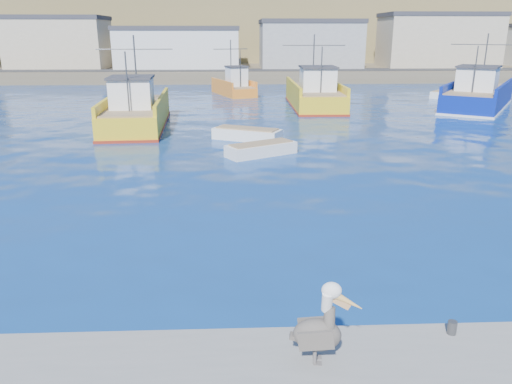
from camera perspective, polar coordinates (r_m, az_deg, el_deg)
ground at (r=14.34m, az=4.45°, el=-10.26°), size 260.00×260.00×0.00m
dock_bollards at (r=11.22m, az=9.79°, el=-15.30°), size 36.20×0.20×0.30m
far_shore at (r=121.81m, az=-1.75°, el=18.77°), size 200.00×81.00×24.00m
trawler_yellow_a at (r=38.52m, az=-13.54°, el=8.84°), size 5.63×12.55×6.65m
trawler_yellow_b at (r=48.39m, az=6.72°, el=10.94°), size 5.97×12.64×6.68m
trawler_blue at (r=51.56m, az=24.01°, el=10.02°), size 11.24×13.62×6.77m
boat_orange at (r=57.62m, az=-2.51°, el=12.00°), size 5.26×8.22×6.00m
skiff_mid at (r=32.99m, az=-1.02°, el=6.52°), size 4.70×3.34×0.97m
skiff_far at (r=59.37m, az=20.61°, el=10.41°), size 3.97×4.36×0.95m
skiff_extra at (r=28.77m, az=0.59°, el=4.80°), size 4.28×3.31×0.89m
pelican at (r=10.12m, az=7.32°, el=-15.18°), size 1.41×0.68×1.74m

